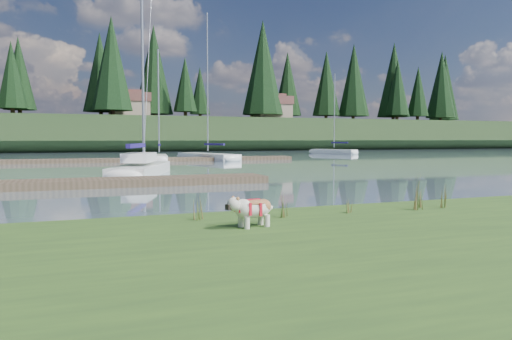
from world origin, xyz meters
name	(u,v)px	position (x,y,z in m)	size (l,w,h in m)	color
ground	(118,162)	(0.00, 30.00, 0.00)	(200.00, 200.00, 0.00)	gray
bank	(395,265)	(0.00, -6.00, 0.17)	(60.00, 9.00, 0.35)	#32531D
ridge	(90,135)	(0.00, 73.00, 2.50)	(200.00, 20.00, 5.00)	#1E3118
bulldog	(253,208)	(-1.10, -3.47, 0.69)	(0.92, 0.48, 0.54)	silver
sailboat_main	(144,167)	(-0.20, 14.91, 0.42)	(4.62, 8.96, 12.78)	white
dock_near	(68,184)	(-4.00, 9.00, 0.15)	(16.00, 2.00, 0.30)	#4C3D2C
dock_far	(143,160)	(2.00, 30.00, 0.15)	(26.00, 2.20, 0.30)	#4C3D2C
sailboat_bg_2	(159,158)	(3.28, 29.68, 0.33)	(2.11, 6.09, 9.21)	white
sailboat_bg_3	(203,156)	(7.77, 32.36, 0.32)	(4.11, 9.13, 13.09)	white
sailboat_bg_5	(330,151)	(27.04, 43.15, 0.32)	(4.02, 6.88, 10.01)	white
weed_0	(284,206)	(-0.14, -2.68, 0.57)	(0.17, 0.14, 0.54)	#475B23
weed_1	(350,205)	(1.35, -2.69, 0.53)	(0.17, 0.14, 0.42)	#475B23
weed_2	(419,195)	(3.00, -2.82, 0.68)	(0.17, 0.14, 0.78)	#475B23
weed_3	(198,209)	(-1.79, -2.38, 0.55)	(0.17, 0.14, 0.48)	#475B23
weed_4	(422,199)	(3.30, -2.56, 0.54)	(0.17, 0.14, 0.44)	#475B23
weed_5	(444,198)	(3.73, -2.76, 0.58)	(0.17, 0.14, 0.54)	#475B23
mud_lip	(269,222)	(0.00, -1.60, 0.07)	(60.00, 0.50, 0.14)	#33281C
conifer_3	(19,73)	(-10.00, 72.00, 11.74)	(4.84, 4.84, 12.25)	#382619
conifer_4	(112,63)	(3.00, 66.00, 13.09)	(6.16, 6.16, 15.10)	#382619
conifer_5	(185,84)	(15.00, 70.00, 10.83)	(3.96, 3.96, 10.35)	#382619
conifer_6	(263,68)	(28.00, 68.00, 13.99)	(7.04, 7.04, 17.00)	#382619
conifer_7	(326,83)	(42.00, 71.00, 12.19)	(5.28, 5.28, 13.20)	#382619
conifer_8	(397,88)	(55.00, 67.00, 11.51)	(4.62, 4.62, 11.77)	#382619
conifer_9	(441,85)	(68.00, 70.00, 12.87)	(5.94, 5.94, 14.62)	#382619
house_1	(129,105)	(6.00, 71.00, 7.31)	(6.30, 5.30, 4.65)	gray
house_2	(271,108)	(30.00, 69.00, 7.31)	(6.30, 5.30, 4.65)	gray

